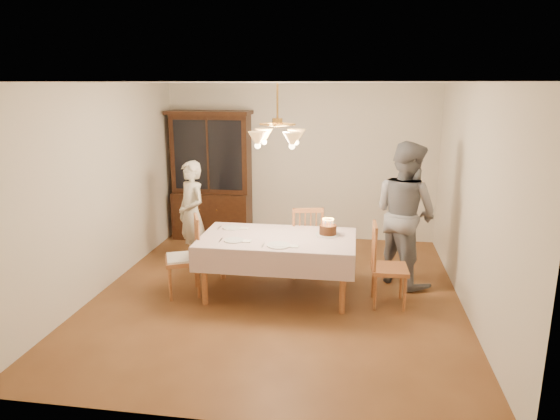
% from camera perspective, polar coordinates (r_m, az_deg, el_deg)
% --- Properties ---
extents(ground, '(5.00, 5.00, 0.00)m').
position_cam_1_polar(ground, '(6.41, -0.27, -9.58)').
color(ground, brown).
rests_on(ground, ground).
extents(room_shell, '(5.00, 5.00, 5.00)m').
position_cam_1_polar(room_shell, '(5.95, -0.29, 4.50)').
color(room_shell, white).
rests_on(room_shell, ground).
extents(dining_table, '(1.90, 1.10, 0.76)m').
position_cam_1_polar(dining_table, '(6.16, -0.28, -3.76)').
color(dining_table, '#95532B').
rests_on(dining_table, ground).
extents(china_hutch, '(1.38, 0.54, 2.16)m').
position_cam_1_polar(china_hutch, '(8.54, -7.82, 3.66)').
color(china_hutch, black).
rests_on(china_hutch, ground).
extents(chair_far_side, '(0.52, 0.50, 1.00)m').
position_cam_1_polar(chair_far_side, '(6.89, 3.00, -3.93)').
color(chair_far_side, '#95532B').
rests_on(chair_far_side, ground).
extents(chair_left_end, '(0.56, 0.57, 1.00)m').
position_cam_1_polar(chair_left_end, '(6.37, -10.97, -5.60)').
color(chair_left_end, '#95532B').
rests_on(chair_left_end, ground).
extents(chair_right_end, '(0.44, 0.45, 1.00)m').
position_cam_1_polar(chair_right_end, '(6.11, 12.27, -6.66)').
color(chair_right_end, '#95532B').
rests_on(chair_right_end, ground).
extents(elderly_woman, '(0.66, 0.65, 1.54)m').
position_cam_1_polar(elderly_woman, '(7.28, -10.05, -0.46)').
color(elderly_woman, beige).
rests_on(elderly_woman, ground).
extents(adult_in_grey, '(1.15, 1.16, 1.89)m').
position_cam_1_polar(adult_in_grey, '(6.70, 14.09, -0.39)').
color(adult_in_grey, slate).
rests_on(adult_in_grey, ground).
extents(birthday_cake, '(0.30, 0.30, 0.21)m').
position_cam_1_polar(birthday_cake, '(6.23, 5.49, -2.33)').
color(birthday_cake, white).
rests_on(birthday_cake, dining_table).
extents(place_setting_near_left, '(0.38, 0.24, 0.02)m').
position_cam_1_polar(place_setting_near_left, '(6.01, -5.17, -3.47)').
color(place_setting_near_left, white).
rests_on(place_setting_near_left, dining_table).
extents(place_setting_near_right, '(0.42, 0.27, 0.02)m').
position_cam_1_polar(place_setting_near_right, '(5.80, -0.04, -4.07)').
color(place_setting_near_right, white).
rests_on(place_setting_near_right, dining_table).
extents(place_setting_far_left, '(0.39, 0.24, 0.02)m').
position_cam_1_polar(place_setting_far_left, '(6.53, -5.40, -2.03)').
color(place_setting_far_left, white).
rests_on(place_setting_far_left, dining_table).
extents(chandelier, '(0.62, 0.62, 0.73)m').
position_cam_1_polar(chandelier, '(5.89, -0.30, 8.29)').
color(chandelier, '#BF8C3F').
rests_on(chandelier, ground).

